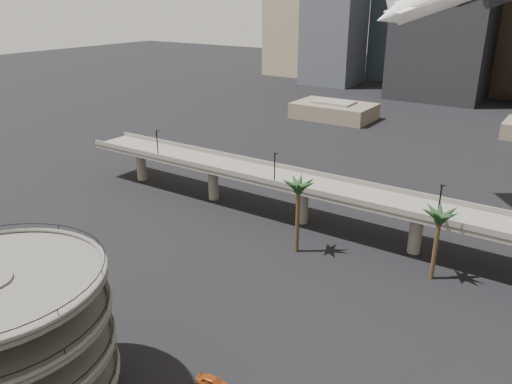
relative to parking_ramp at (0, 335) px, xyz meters
The scene contains 5 objects.
parking_ramp is the anchor object (origin of this frame).
overpass 60.46m from the parking_ramp, 77.57° to the left, with size 130.00×9.30×14.70m.
palm_trees 55.67m from the parking_ramp, 60.95° to the left, with size 42.40×10.40×14.00m.
low_buildings 147.81m from the parking_ramp, 82.26° to the left, with size 135.00×27.50×6.80m.
car_a 22.87m from the parking_ramp, 43.61° to the left, with size 1.60×3.97×1.35m, color #B34E19.
Camera 1 is at (31.05, -23.82, 41.29)m, focal length 35.00 mm.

